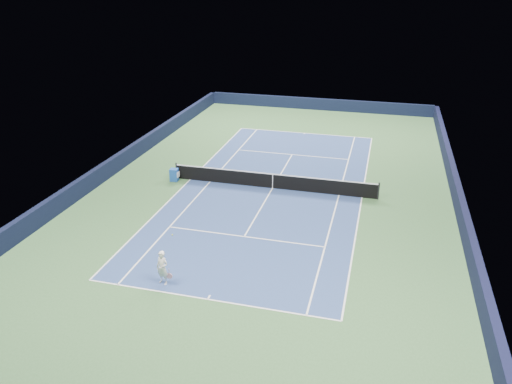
# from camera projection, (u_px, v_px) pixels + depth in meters

# --- Properties ---
(ground) EXTENTS (40.00, 40.00, 0.00)m
(ground) POSITION_uv_depth(u_px,v_px,m) (273.00, 188.00, 31.05)
(ground) COLOR #345B31
(ground) RESTS_ON ground
(wall_far) EXTENTS (22.00, 0.35, 1.10)m
(wall_far) POSITION_uv_depth(u_px,v_px,m) (319.00, 104.00, 48.34)
(wall_far) COLOR black
(wall_far) RESTS_ON ground
(wall_right) EXTENTS (0.35, 40.00, 1.10)m
(wall_right) POSITION_uv_depth(u_px,v_px,m) (458.00, 199.00, 28.30)
(wall_right) COLOR black
(wall_right) RESTS_ON ground
(wall_left) EXTENTS (0.35, 40.00, 1.10)m
(wall_left) POSITION_uv_depth(u_px,v_px,m) (115.00, 164.00, 33.35)
(wall_left) COLOR black
(wall_left) RESTS_ON ground
(court_surface) EXTENTS (10.97, 23.77, 0.01)m
(court_surface) POSITION_uv_depth(u_px,v_px,m) (273.00, 188.00, 31.05)
(court_surface) COLOR navy
(court_surface) RESTS_ON ground
(baseline_far) EXTENTS (10.97, 0.08, 0.00)m
(baseline_far) POSITION_uv_depth(u_px,v_px,m) (305.00, 133.00, 41.54)
(baseline_far) COLOR white
(baseline_far) RESTS_ON ground
(baseline_near) EXTENTS (10.97, 0.08, 0.00)m
(baseline_near) POSITION_uv_depth(u_px,v_px,m) (208.00, 299.00, 20.55)
(baseline_near) COLOR white
(baseline_near) RESTS_ON ground
(sideline_doubles_right) EXTENTS (0.08, 23.77, 0.00)m
(sideline_doubles_right) POSITION_uv_depth(u_px,v_px,m) (362.00, 197.00, 29.77)
(sideline_doubles_right) COLOR white
(sideline_doubles_right) RESTS_ON ground
(sideline_doubles_left) EXTENTS (0.08, 23.77, 0.00)m
(sideline_doubles_left) POSITION_uv_depth(u_px,v_px,m) (190.00, 179.00, 32.32)
(sideline_doubles_left) COLOR white
(sideline_doubles_left) RESTS_ON ground
(sideline_singles_right) EXTENTS (0.08, 23.77, 0.00)m
(sideline_singles_right) POSITION_uv_depth(u_px,v_px,m) (339.00, 195.00, 30.09)
(sideline_singles_right) COLOR white
(sideline_singles_right) RESTS_ON ground
(sideline_singles_left) EXTENTS (0.08, 23.77, 0.00)m
(sideline_singles_left) POSITION_uv_depth(u_px,v_px,m) (210.00, 182.00, 32.00)
(sideline_singles_left) COLOR white
(sideline_singles_left) RESTS_ON ground
(service_line_far) EXTENTS (8.23, 0.08, 0.00)m
(service_line_far) POSITION_uv_depth(u_px,v_px,m) (292.00, 155.00, 36.70)
(service_line_far) COLOR white
(service_line_far) RESTS_ON ground
(service_line_near) EXTENTS (8.23, 0.08, 0.00)m
(service_line_near) POSITION_uv_depth(u_px,v_px,m) (244.00, 237.00, 25.39)
(service_line_near) COLOR white
(service_line_near) RESTS_ON ground
(center_service_line) EXTENTS (0.08, 12.80, 0.00)m
(center_service_line) POSITION_uv_depth(u_px,v_px,m) (273.00, 188.00, 31.05)
(center_service_line) COLOR white
(center_service_line) RESTS_ON ground
(center_mark_far) EXTENTS (0.08, 0.30, 0.00)m
(center_mark_far) POSITION_uv_depth(u_px,v_px,m) (304.00, 134.00, 41.41)
(center_mark_far) COLOR white
(center_mark_far) RESTS_ON ground
(center_mark_near) EXTENTS (0.08, 0.30, 0.00)m
(center_mark_near) POSITION_uv_depth(u_px,v_px,m) (209.00, 297.00, 20.68)
(center_mark_near) COLOR white
(center_mark_near) RESTS_ON ground
(tennis_net) EXTENTS (12.90, 0.10, 1.07)m
(tennis_net) POSITION_uv_depth(u_px,v_px,m) (273.00, 181.00, 30.84)
(tennis_net) COLOR black
(tennis_net) RESTS_ON ground
(sponsor_cube) EXTENTS (0.58, 0.49, 0.81)m
(sponsor_cube) POSITION_uv_depth(u_px,v_px,m) (174.00, 175.00, 32.00)
(sponsor_cube) COLOR #1B4BA5
(sponsor_cube) RESTS_ON ground
(tennis_player) EXTENTS (0.78, 1.29, 1.90)m
(tennis_player) POSITION_uv_depth(u_px,v_px,m) (162.00, 268.00, 21.29)
(tennis_player) COLOR white
(tennis_player) RESTS_ON ground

